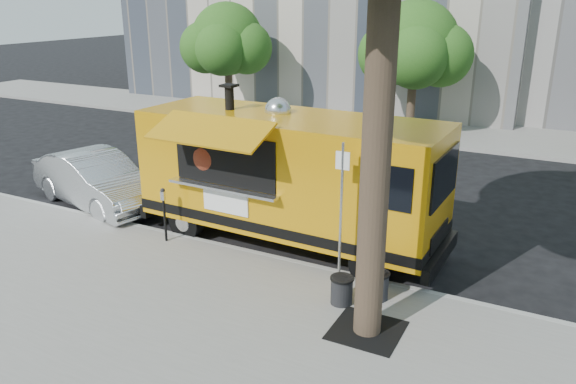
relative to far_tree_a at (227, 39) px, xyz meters
name	(u,v)px	position (x,y,z in m)	size (l,w,h in m)	color
ground	(303,249)	(10.00, -12.30, -3.78)	(120.00, 120.00, 0.00)	black
sidewalk	(206,330)	(10.00, -16.30, -3.70)	(60.00, 6.00, 0.15)	gray
curb	(285,262)	(10.00, -13.23, -3.70)	(60.00, 0.14, 0.16)	#999993
far_sidewalk	(436,132)	(10.00, 1.20, -3.70)	(60.00, 5.00, 0.15)	gray
tree_well	(367,330)	(12.60, -15.10, -3.62)	(1.20, 1.20, 0.02)	black
far_tree_a	(227,39)	(0.00, 0.00, 0.00)	(3.42, 3.42, 5.36)	#33261C
far_tree_b	(415,44)	(9.00, 0.40, 0.06)	(3.60, 3.60, 5.50)	#33261C
sign_post	(341,208)	(11.55, -13.85, -1.93)	(0.28, 0.06, 3.00)	silver
parking_meter	(164,208)	(7.00, -13.65, -2.79)	(0.11, 0.11, 1.33)	black
food_truck	(288,175)	(9.51, -12.13, -2.03)	(7.57, 3.59, 3.72)	orange
sedan	(97,180)	(3.47, -12.30, -3.01)	(1.63, 4.67, 1.54)	#B7BABF
trash_bin_left	(342,289)	(11.84, -14.43, -3.33)	(0.45, 0.45, 0.55)	black
trash_bin_right	(378,285)	(12.39, -13.94, -3.33)	(0.46, 0.46, 0.55)	black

